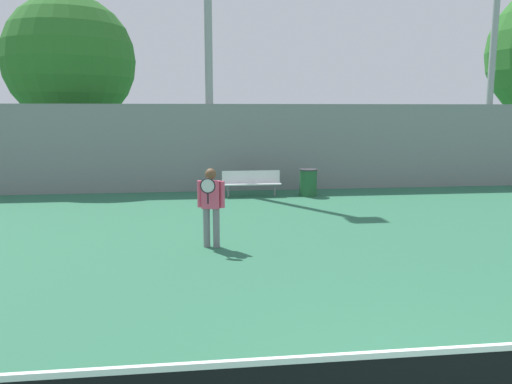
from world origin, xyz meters
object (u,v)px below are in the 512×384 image
(light_pole_center_back, at_px, (495,31))
(trash_bin, at_px, (308,182))
(light_pole_near_left, at_px, (208,8))
(tree_green_tall, at_px, (70,61))
(tennis_player, at_px, (211,203))
(bench_courtside_near, at_px, (251,181))

(light_pole_center_back, height_order, trash_bin, light_pole_center_back)
(light_pole_near_left, xyz_separation_m, trash_bin, (3.17, -1.85, -5.79))
(trash_bin, relative_size, tree_green_tall, 0.12)
(tennis_player, distance_m, trash_bin, 6.84)
(light_pole_center_back, relative_size, trash_bin, 10.63)
(light_pole_center_back, bearing_deg, bench_courtside_near, -170.58)
(tennis_player, relative_size, tree_green_tall, 0.23)
(bench_courtside_near, relative_size, light_pole_center_back, 0.20)
(light_pole_near_left, distance_m, light_pole_center_back, 10.43)
(light_pole_near_left, bearing_deg, tree_green_tall, 151.57)
(trash_bin, distance_m, tree_green_tall, 10.59)
(tennis_player, distance_m, light_pole_center_back, 13.91)
(tree_green_tall, bearing_deg, light_pole_center_back, -10.93)
(light_pole_near_left, relative_size, tree_green_tall, 1.53)
(light_pole_near_left, relative_size, trash_bin, 12.32)
(trash_bin, xyz_separation_m, tree_green_tall, (-8.47, 4.73, 4.24))
(bench_courtside_near, xyz_separation_m, light_pole_center_back, (9.12, 1.51, 5.14))
(tennis_player, height_order, light_pole_near_left, light_pole_near_left)
(trash_bin, bearing_deg, bench_courtside_near, 174.55)
(bench_courtside_near, relative_size, tree_green_tall, 0.27)
(light_pole_center_back, relative_size, tree_green_tall, 1.32)
(bench_courtside_near, height_order, trash_bin, trash_bin)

